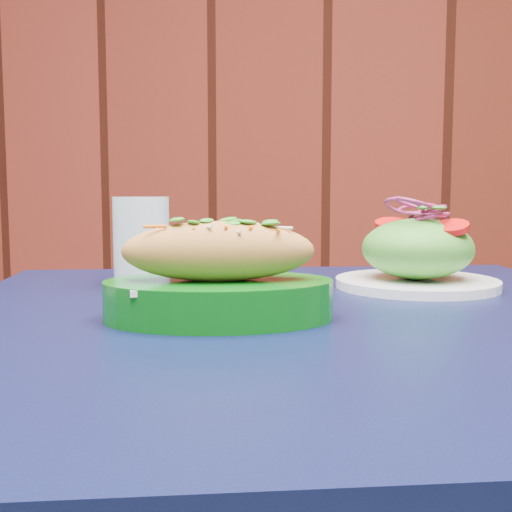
# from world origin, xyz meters

# --- Properties ---
(brick_wall) EXTENTS (4.90, 0.04, 2.80)m
(brick_wall) POSITION_xyz_m (0.00, 2.97, 1.40)
(brick_wall) COLOR #511A0F
(brick_wall) RESTS_ON ground
(cafe_table) EXTENTS (0.97, 0.97, 0.75)m
(cafe_table) POSITION_xyz_m (-0.33, 1.44, 0.66)
(cafe_table) COLOR black
(cafe_table) RESTS_ON ground
(banh_mi_basket) EXTENTS (0.26, 0.20, 0.11)m
(banh_mi_basket) POSITION_xyz_m (-0.42, 1.39, 0.79)
(banh_mi_basket) COLOR #075C0F
(banh_mi_basket) RESTS_ON cafe_table
(salad_plate) EXTENTS (0.22, 0.22, 0.12)m
(salad_plate) POSITION_xyz_m (-0.20, 1.64, 0.79)
(salad_plate) COLOR white
(salad_plate) RESTS_ON cafe_table
(water_glass) EXTENTS (0.07, 0.07, 0.12)m
(water_glass) POSITION_xyz_m (-0.57, 1.59, 0.81)
(water_glass) COLOR silver
(water_glass) RESTS_ON cafe_table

